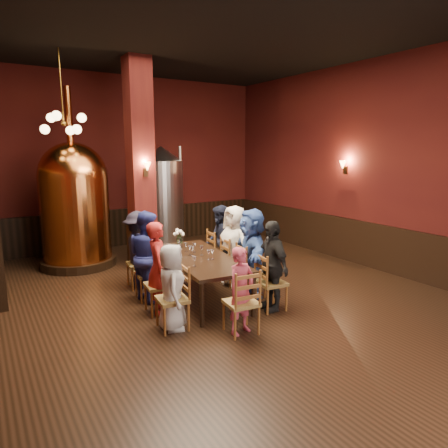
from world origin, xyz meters
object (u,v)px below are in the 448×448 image
person_0 (172,287)px  steel_vessel (162,198)px  copper_kettle (75,203)px  dining_table (200,260)px  rose_vase (179,235)px  person_1 (159,268)px  person_2 (148,255)px

person_0 → steel_vessel: (1.82, 4.55, 0.70)m
person_0 → copper_kettle: 4.19m
dining_table → rose_vase: size_ratio=6.77×
copper_kettle → rose_vase: size_ratio=10.58×
person_1 → rose_vase: person_1 is taller
copper_kettle → person_0: bearing=-83.8°
dining_table → person_2: size_ratio=1.59×
person_0 → person_1: 0.68m
person_2 → steel_vessel: 3.68m
person_1 → steel_vessel: 4.30m
copper_kettle → rose_vase: copper_kettle is taller
dining_table → person_1: person_1 is taller
person_0 → person_1: person_1 is taller
person_1 → person_2: person_2 is taller
dining_table → copper_kettle: (-1.40, 3.20, 0.74)m
person_2 → rose_vase: bearing=-76.8°
person_2 → rose_vase: 0.89m
person_2 → steel_vessel: (1.68, 3.23, 0.55)m
person_1 → rose_vase: bearing=-17.8°
person_0 → copper_kettle: copper_kettle is taller
dining_table → person_2: person_2 is taller
copper_kettle → person_2: bearing=-77.9°
person_0 → rose_vase: size_ratio=3.47×
person_2 → copper_kettle: size_ratio=0.40×
person_1 → steel_vessel: (1.75, 3.89, 0.59)m
person_1 → steel_vessel: bearing=-1.6°
person_1 → person_2: size_ratio=0.95×
person_0 → person_1: (0.07, 0.67, 0.11)m
steel_vessel → rose_vase: steel_vessel is taller
person_1 → copper_kettle: size_ratio=0.38×
person_0 → rose_vase: 1.95m
person_1 → copper_kettle: bearing=31.3°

